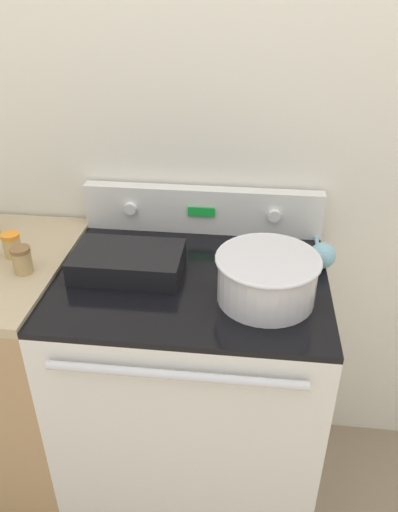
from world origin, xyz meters
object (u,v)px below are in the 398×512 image
Objects in this scene: mixing_bowl at (267,276)px; ladle at (322,254)px; spice_jar_brown_cap at (22,260)px; casserole_dish at (128,260)px; spice_jar_orange_cap at (12,245)px.

ladle is at bearing 49.85° from mixing_bowl.
ladle is at bearing 10.48° from spice_jar_brown_cap.
spice_jar_brown_cap is at bearing -169.52° from ladle.
spice_jar_brown_cap is at bearing -169.76° from casserole_dish.
mixing_bowl is at bearing -8.98° from spice_jar_orange_cap.
spice_jar_brown_cap reaches higher than casserole_dish.
spice_jar_brown_cap is (-0.87, -0.16, 0.02)m from ladle.
casserole_dish is 0.37m from spice_jar_orange_cap.
mixing_bowl is 3.50× the size of spice_jar_brown_cap.
casserole_dish is 0.58m from ladle.
ladle is 4.14× the size of spice_jar_orange_cap.
mixing_bowl reaches higher than spice_jar_brown_cap.
mixing_bowl is 0.88× the size of casserole_dish.
casserole_dish is at bearing -4.68° from spice_jar_orange_cap.
mixing_bowl is 0.71m from spice_jar_brown_cap.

